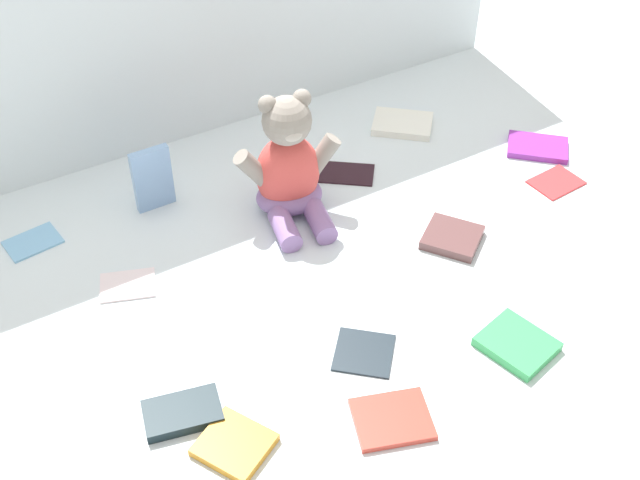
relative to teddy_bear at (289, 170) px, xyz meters
The scene contains 16 objects.
ground_plane 0.16m from the teddy_bear, 125.06° to the right, with size 3.20×3.20×0.00m, color silver.
backdrop_drape 0.42m from the teddy_bear, 102.28° to the left, with size 1.62×0.03×0.62m, color silver.
teddy_bear is the anchor object (origin of this frame).
book_case_0 0.54m from the teddy_bear, 73.57° to the right, with size 0.10×0.11×0.02m, color green.
book_case_1 0.41m from the teddy_bear, 101.07° to the right, with size 0.10×0.09×0.01m, color #1C2730.
book_case_2 0.57m from the teddy_bear, 21.86° to the right, with size 0.08×0.10×0.01m, color red.
book_case_3 0.58m from the teddy_bear, ahead, with size 0.09×0.13×0.01m, color purple.
book_case_4 0.53m from the teddy_bear, 137.08° to the right, with size 0.07×0.12×0.02m, color black.
book_case_5 0.37m from the teddy_bear, behind, with size 0.07×0.10×0.01m, color white.
book_case_6 0.19m from the teddy_bear, 14.74° to the left, with size 0.07×0.12×0.01m, color black.
book_case_7 0.51m from the teddy_bear, 161.63° to the left, with size 0.07×0.10×0.01m, color #7BB7E2.
book_case_8 0.55m from the teddy_bear, 101.98° to the right, with size 0.09×0.12×0.01m, color #C54134.
book_case_9 0.39m from the teddy_bear, 19.29° to the left, with size 0.10×0.13×0.02m, color white.
book_case_10 0.57m from the teddy_bear, 127.22° to the right, with size 0.09×0.10×0.01m, color orange.
book_case_11 0.34m from the teddy_bear, 47.72° to the right, with size 0.10×0.10×0.02m, color brown.
book_case_12 0.27m from the teddy_bear, 148.26° to the left, with size 0.08×0.02×0.14m, color #82ABD9.
Camera 1 is at (-0.50, -1.00, 1.03)m, focal length 45.17 mm.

